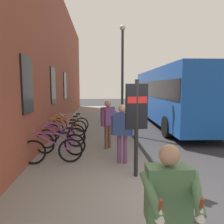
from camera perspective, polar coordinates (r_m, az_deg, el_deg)
The scene contains 15 objects.
ground at distance 10.69m, azimuth 9.77°, elevation -5.90°, with size 60.00×60.00×0.00m, color #2D2D30.
sidewalk_pavement at distance 12.34m, azimuth -5.02°, elevation -3.82°, with size 24.00×3.50×0.12m, color gray.
station_facade at distance 13.39m, azimuth -14.15°, elevation 12.82°, with size 22.00×0.65×7.56m.
bicycle_end_of_row at distance 6.47m, azimuth -15.76°, elevation -9.93°, with size 0.48×1.77×0.97m.
bicycle_mid_rack at distance 7.20m, azimuth -13.91°, elevation -8.14°, with size 0.57×1.74×0.97m.
bicycle_under_window at distance 7.99m, azimuth -13.39°, elevation -6.62°, with size 0.48×1.76×0.97m.
bicycle_by_door at distance 8.85m, azimuth -12.73°, elevation -5.28°, with size 0.54×1.75×0.97m.
bicycle_leaning_wall at distance 9.78m, azimuth -11.92°, elevation -4.11°, with size 0.48×1.77×0.97m.
bicycle_far_end at distance 10.52m, azimuth -11.08°, elevation -3.31°, with size 0.48×1.76×0.97m.
transit_info_sign at distance 5.15m, azimuth 6.64°, elevation -0.23°, with size 0.18×0.56×2.40m.
city_bus at distance 13.51m, azimuth 15.59°, elevation 4.82°, with size 10.59×2.94×3.35m.
pedestrian_crossing_street at distance 7.57m, azimuth -1.15°, elevation -1.96°, with size 0.54×0.52×1.75m.
pedestrian_near_bus at distance 6.09m, azimuth 2.79°, elevation -4.26°, with size 0.35×0.64×1.73m.
tourist_with_hotdogs at distance 2.50m, azimuth 14.99°, elevation -22.61°, with size 0.56×0.63×1.64m.
street_lamp at distance 10.33m, azimuth 2.83°, elevation 11.35°, with size 0.28×0.28×5.11m.
Camera 1 is at (-4.12, 1.51, 2.36)m, focal length 33.88 mm.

